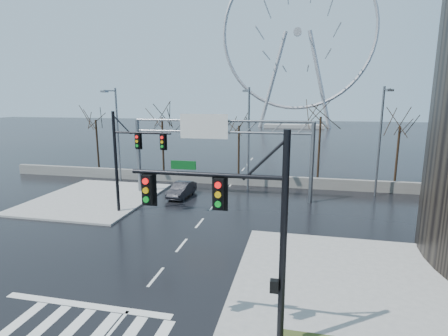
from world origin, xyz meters
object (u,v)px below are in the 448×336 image
(ferris_wheel, at_px, (297,39))
(car, at_px, (182,190))
(signal_mast_far, at_px, (129,153))
(sign_gantry, at_px, (217,141))
(signal_mast_near, at_px, (244,220))

(ferris_wheel, xyz_separation_m, car, (-8.57, -80.63, -25.46))
(signal_mast_far, relative_size, car, 1.95)
(sign_gantry, distance_m, ferris_wheel, 82.91)
(signal_mast_near, xyz_separation_m, signal_mast_far, (-11.01, 13.00, -0.04))
(signal_mast_far, distance_m, sign_gantry, 8.14)
(ferris_wheel, height_order, car, ferris_wheel)
(signal_mast_near, xyz_separation_m, sign_gantry, (-5.52, 19.00, 0.31))
(signal_mast_far, distance_m, car, 7.20)
(signal_mast_near, relative_size, ferris_wheel, 0.16)
(sign_gantry, height_order, ferris_wheel, ferris_wheel)
(sign_gantry, bearing_deg, signal_mast_far, -132.47)
(car, bearing_deg, sign_gantry, 15.19)
(sign_gantry, xyz_separation_m, ferris_wheel, (5.38, 80.04, 20.95))
(signal_mast_far, distance_m, ferris_wheel, 89.30)
(signal_mast_near, distance_m, ferris_wheel, 101.29)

